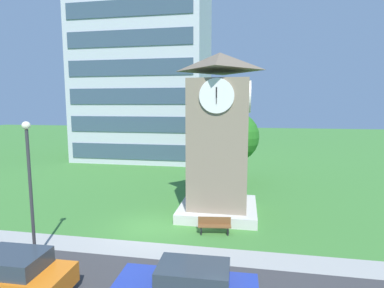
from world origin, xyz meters
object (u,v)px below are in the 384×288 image
at_px(park_bench, 214,225).
at_px(parked_car_orange, 9,275).
at_px(clock_tower, 219,144).
at_px(street_lamp, 30,176).
at_px(tree_near_tower, 234,137).
at_px(parked_car_blue, 188,288).

bearing_deg(park_bench, parked_car_orange, -134.84).
relative_size(clock_tower, street_lamp, 1.62).
height_order(park_bench, parked_car_orange, parked_car_orange).
xyz_separation_m(park_bench, parked_car_orange, (-6.77, -6.81, 0.40)).
xyz_separation_m(park_bench, street_lamp, (-7.78, -4.18, 3.40)).
relative_size(tree_near_tower, parked_car_blue, 1.33).
relative_size(street_lamp, parked_car_orange, 1.37).
bearing_deg(tree_near_tower, street_lamp, -118.35).
height_order(street_lamp, parked_car_blue, street_lamp).
xyz_separation_m(street_lamp, tree_near_tower, (8.33, 15.44, 0.30)).
distance_m(clock_tower, parked_car_blue, 10.29).
xyz_separation_m(street_lamp, parked_car_orange, (1.01, -2.63, -3.00)).
bearing_deg(clock_tower, parked_car_blue, -90.99).
bearing_deg(street_lamp, parked_car_blue, -16.82).
bearing_deg(clock_tower, tree_near_tower, 85.63).
xyz_separation_m(tree_near_tower, parked_car_blue, (-0.78, -17.72, -3.30)).
bearing_deg(parked_car_blue, street_lamp, 163.18).
distance_m(tree_near_tower, parked_car_orange, 19.78).
bearing_deg(parked_car_orange, parked_car_blue, 3.09).
relative_size(clock_tower, park_bench, 5.50).
distance_m(clock_tower, tree_near_tower, 8.13).
xyz_separation_m(street_lamp, parked_car_blue, (7.54, -2.28, -3.00)).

